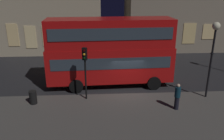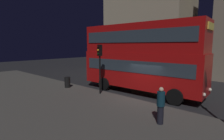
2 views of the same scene
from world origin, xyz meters
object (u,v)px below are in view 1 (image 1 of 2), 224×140
at_px(traffic_light_near_kerb, 85,63).
at_px(street_lamp, 214,42).
at_px(litter_bin, 33,97).
at_px(double_decker_bus, 110,49).
at_px(pedestrian, 177,96).

height_order(traffic_light_near_kerb, street_lamp, street_lamp).
relative_size(traffic_light_near_kerb, litter_bin, 4.03).
bearing_deg(litter_bin, double_decker_bus, 30.21).
bearing_deg(double_decker_bus, litter_bin, -152.10).
bearing_deg(pedestrian, street_lamp, -66.57).
height_order(street_lamp, litter_bin, street_lamp).
relative_size(street_lamp, litter_bin, 5.80).
height_order(traffic_light_near_kerb, litter_bin, traffic_light_near_kerb).
distance_m(street_lamp, pedestrian, 4.57).
bearing_deg(double_decker_bus, pedestrian, -49.83).
bearing_deg(litter_bin, traffic_light_near_kerb, 8.03).
xyz_separation_m(double_decker_bus, pedestrian, (4.17, -4.55, -2.05)).
xyz_separation_m(double_decker_bus, litter_bin, (-5.52, -3.21, -2.50)).
bearing_deg(pedestrian, double_decker_bus, 34.81).
distance_m(pedestrian, litter_bin, 9.78).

